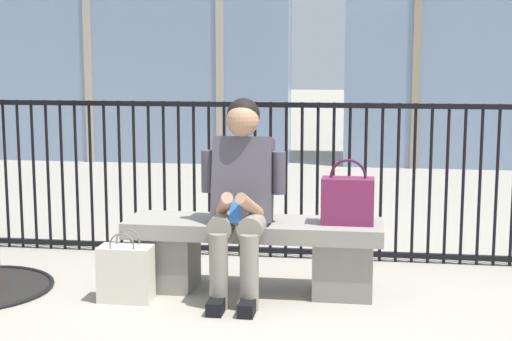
% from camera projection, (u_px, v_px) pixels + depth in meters
% --- Properties ---
extents(ground_plane, '(60.00, 60.00, 0.00)m').
position_uv_depth(ground_plane, '(254.00, 290.00, 4.82)').
color(ground_plane, '#A8A091').
extents(stone_bench, '(1.60, 0.44, 0.45)m').
position_uv_depth(stone_bench, '(254.00, 248.00, 4.78)').
color(stone_bench, gray).
rests_on(stone_bench, ground).
extents(seated_person_with_phone, '(0.52, 0.66, 1.21)m').
position_uv_depth(seated_person_with_phone, '(241.00, 192.00, 4.60)').
color(seated_person_with_phone, gray).
rests_on(seated_person_with_phone, ground).
extents(handbag_on_bench, '(0.32, 0.16, 0.40)m').
position_uv_depth(handbag_on_bench, '(348.00, 200.00, 4.63)').
color(handbag_on_bench, '#7A234C').
rests_on(handbag_on_bench, stone_bench).
extents(shopping_bag, '(0.32, 0.17, 0.43)m').
position_uv_depth(shopping_bag, '(126.00, 273.00, 4.58)').
color(shopping_bag, beige).
rests_on(shopping_bag, ground).
extents(plaza_railing, '(7.51, 0.04, 1.14)m').
position_uv_depth(plaza_railing, '(270.00, 180.00, 5.53)').
color(plaza_railing, black).
rests_on(plaza_railing, ground).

